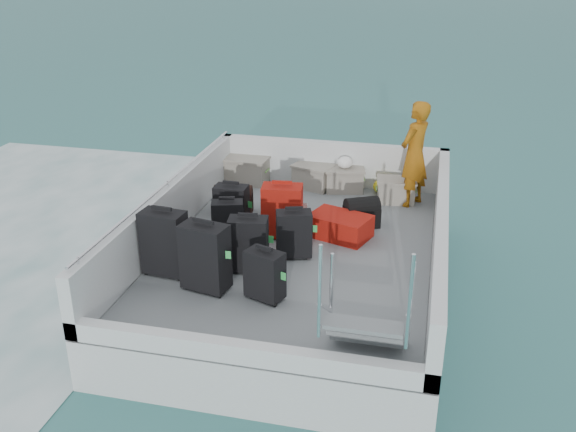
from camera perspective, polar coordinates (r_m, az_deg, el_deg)
name	(u,v)px	position (r m, az deg, el deg)	size (l,w,h in m)	color
ground	(298,291)	(8.46, 0.90, -6.71)	(160.00, 160.00, 0.00)	#195A58
ferry_hull	(298,271)	(8.31, 0.91, -4.92)	(3.60, 5.00, 0.60)	silver
deck	(298,250)	(8.17, 0.93, -3.00)	(3.30, 4.70, 0.02)	slate
deck_fittings	(321,236)	(7.66, 2.96, -1.74)	(3.60, 5.00, 0.90)	silver
suitcase_0	(164,243)	(7.55, -10.94, -2.41)	(0.51, 0.29, 0.78)	black
suitcase_1	(228,224)	(8.19, -5.37, -0.67)	(0.40, 0.23, 0.60)	black
suitcase_2	(232,208)	(8.60, -5.03, 0.69)	(0.44, 0.26, 0.63)	black
suitcase_3	(205,258)	(7.15, -7.38, -3.69)	(0.51, 0.30, 0.78)	black
suitcase_4	(248,245)	(7.52, -3.53, -2.58)	(0.45, 0.27, 0.67)	black
suitcase_5	(282,212)	(8.35, -0.52, 0.39)	(0.52, 0.31, 0.71)	#99180B
suitcase_6	(265,276)	(6.95, -2.08, -5.32)	(0.41, 0.24, 0.57)	black
suitcase_7	(294,235)	(7.84, 0.53, -1.68)	(0.43, 0.24, 0.60)	black
suitcase_8	(340,226)	(8.46, 4.64, -0.89)	(0.50, 0.77, 0.30)	#99180B
duffel_0	(233,202)	(9.20, -4.87, 1.21)	(0.54, 0.30, 0.32)	black
duffel_1	(279,203)	(9.15, -0.84, 1.15)	(0.44, 0.30, 0.32)	black
duffel_2	(362,215)	(8.80, 6.56, 0.07)	(0.45, 0.30, 0.32)	black
crate_0	(247,171)	(10.37, -3.63, 4.04)	(0.64, 0.44, 0.39)	gray
crate_1	(313,177)	(10.13, 2.28, 3.47)	(0.57, 0.40, 0.35)	gray
crate_2	(344,180)	(10.04, 5.03, 3.20)	(0.57, 0.39, 0.34)	gray
crate_3	(396,191)	(9.71, 9.57, 2.18)	(0.54, 0.37, 0.33)	gray
yellow_bag	(382,187)	(10.01, 8.36, 2.61)	(0.28, 0.26, 0.22)	gold
white_bag	(345,164)	(9.95, 5.08, 4.61)	(0.24, 0.24, 0.18)	white
passenger	(414,154)	(9.45, 11.18, 5.42)	(0.57, 0.37, 1.55)	orange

